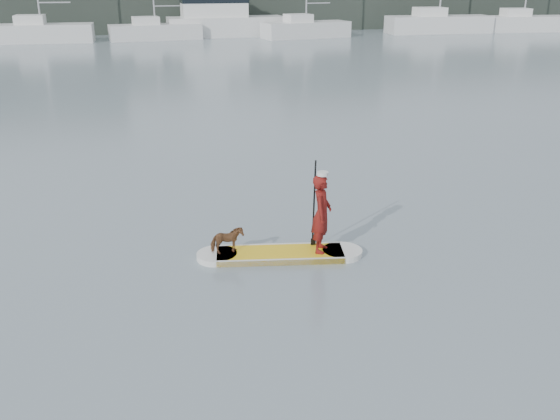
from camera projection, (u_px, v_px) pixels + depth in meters
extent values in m
plane|color=slate|center=(298.00, 292.00, 11.04)|extent=(140.00, 140.00, 0.00)
cube|color=yellow|center=(280.00, 254.00, 12.37)|extent=(2.60, 1.21, 0.12)
cylinder|color=silver|center=(217.00, 256.00, 12.29)|extent=(0.80, 0.80, 0.12)
cylinder|color=silver|center=(342.00, 252.00, 12.45)|extent=(0.80, 0.80, 0.12)
cube|color=silver|center=(279.00, 246.00, 12.72)|extent=(2.47, 0.48, 0.12)
cube|color=silver|center=(281.00, 262.00, 12.03)|extent=(2.47, 0.48, 0.12)
imported|color=maroon|center=(322.00, 214.00, 12.12)|extent=(0.58, 0.68, 1.56)
cylinder|color=silver|center=(323.00, 174.00, 11.83)|extent=(0.22, 0.22, 0.07)
imported|color=#552E1D|center=(227.00, 240.00, 12.19)|extent=(0.67, 0.37, 0.53)
cylinder|color=black|center=(314.00, 204.00, 12.33)|extent=(0.08, 0.30, 1.89)
cube|color=black|center=(313.00, 246.00, 12.65)|extent=(0.10, 0.04, 0.32)
cube|color=silver|center=(42.00, 33.00, 49.54)|extent=(7.96, 2.89, 1.41)
cube|color=white|center=(30.00, 20.00, 49.01)|extent=(2.27, 1.91, 0.71)
cylinder|color=#B7B7BC|center=(54.00, 2.00, 48.93)|extent=(2.43, 0.18, 0.10)
cube|color=silver|center=(156.00, 32.00, 51.57)|extent=(7.65, 3.11, 1.24)
cube|color=white|center=(146.00, 21.00, 51.00)|extent=(2.25, 1.83, 0.62)
cylinder|color=#B7B7BC|center=(167.00, 6.00, 51.18)|extent=(2.12, 0.32, 0.09)
cube|color=silver|center=(306.00, 30.00, 53.10)|extent=(7.80, 3.77, 1.31)
cube|color=white|center=(298.00, 18.00, 52.47)|extent=(2.37, 2.06, 0.65)
cylinder|color=#B7B7BC|center=(318.00, 3.00, 52.76)|extent=(2.22, 0.51, 0.09)
cube|color=silver|center=(438.00, 24.00, 57.21)|extent=(9.67, 3.35, 1.52)
cube|color=white|center=(430.00, 12.00, 56.65)|extent=(2.77, 2.12, 0.76)
cube|color=silver|center=(226.00, 27.00, 54.19)|extent=(10.10, 3.31, 1.64)
cube|color=white|center=(214.00, 5.00, 53.30)|extent=(5.57, 2.60, 2.01)
cube|color=black|center=(214.00, 0.00, 53.17)|extent=(5.67, 2.66, 0.41)
cube|color=silver|center=(523.00, 24.00, 58.64)|extent=(8.71, 3.51, 1.40)
cube|color=white|center=(516.00, 12.00, 58.17)|extent=(2.56, 2.07, 0.70)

